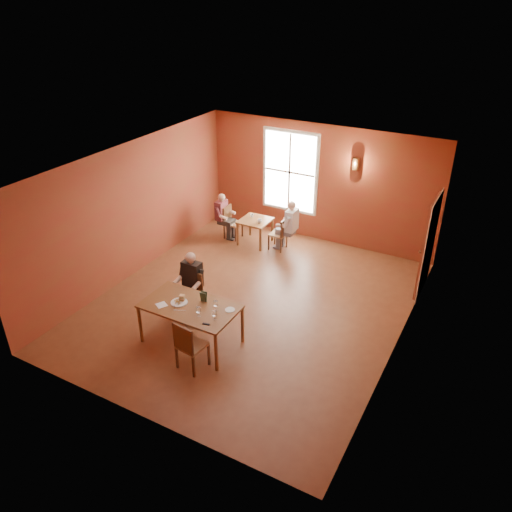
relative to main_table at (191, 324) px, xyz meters
The scene contains 30 objects.
ground 1.70m from the main_table, 77.20° to the left, with size 6.00×7.00×0.01m, color brown.
wall_back 5.24m from the main_table, 85.90° to the left, with size 6.00×0.04×3.00m, color brown.
wall_front 2.21m from the main_table, 79.03° to the right, with size 6.00×0.04×3.00m, color brown.
wall_left 3.28m from the main_table, 148.55° to the left, with size 0.04×7.00×3.00m, color brown.
wall_right 3.89m from the main_table, 25.58° to the left, with size 0.04×7.00×3.00m, color brown.
ceiling 3.08m from the main_table, 77.20° to the left, with size 6.00×7.00×0.04m, color white.
window 5.24m from the main_table, 94.90° to the left, with size 1.36×0.10×1.96m, color white.
door 5.16m from the main_table, 49.79° to the left, with size 0.12×1.04×2.10m, color maroon.
wall_sconce 5.47m from the main_table, 75.82° to the left, with size 0.16×0.16×0.28m, color brown.
main_table is the anchor object (origin of this frame).
chair_diner_main 0.82m from the main_table, 127.57° to the left, with size 0.41×0.41×0.93m, color brown, non-canonical shape.
diner_main 0.83m from the main_table, 128.88° to the left, with size 0.51×0.51×1.27m, color #39241B, non-canonical shape.
chair_empty 0.70m from the main_table, 53.49° to the right, with size 0.43×0.43×0.97m, color #562714, non-canonical shape.
plate_food 0.48m from the main_table, behind, with size 0.31×0.31×0.04m, color white.
sandwich 0.51m from the main_table, 165.92° to the left, with size 0.09×0.09×0.11m, color #E0BE78.
goblet_a 0.71m from the main_table, 12.80° to the left, with size 0.08×0.08×0.20m, color white, non-canonical shape.
goblet_b 0.81m from the main_table, 12.52° to the right, with size 0.07×0.07×0.19m, color white, non-canonical shape.
goblet_c 0.64m from the main_table, 30.79° to the right, with size 0.08×0.08×0.20m, color white, non-canonical shape.
menu_stand 0.58m from the main_table, 57.60° to the left, with size 0.12×0.06×0.20m, color #253C2A.
knife 0.47m from the main_table, 107.91° to the right, with size 0.22×0.02×0.00m, color silver.
napkin 0.65m from the main_table, 152.88° to the right, with size 0.18×0.18×0.01m, color white.
side_plate 0.85m from the main_table, 17.28° to the left, with size 0.18×0.18×0.01m, color white.
sunglasses 0.78m from the main_table, 30.11° to the right, with size 0.13×0.04×0.02m, color black.
second_table 4.21m from the main_table, 102.52° to the left, with size 0.73×0.73×0.65m, color brown, non-canonical shape.
chair_diner_white 4.12m from the main_table, 93.66° to the left, with size 0.37×0.37×0.84m, color #662E14, non-canonical shape.
diner_white 4.12m from the main_table, 93.24° to the left, with size 0.51×0.51×1.26m, color silver, non-canonical shape.
chair_diner_maroon 4.39m from the main_table, 110.83° to the left, with size 0.38×0.38×0.86m, color #592E12, non-canonical shape.
diner_maroon 4.41m from the main_table, 111.19° to the left, with size 0.47×0.47×1.16m, color #591919, non-canonical shape.
cup_a 4.09m from the main_table, 100.27° to the left, with size 0.12×0.12×0.10m, color white.
cup_b 4.36m from the main_table, 104.19° to the left, with size 0.09×0.09×0.08m, color white.
Camera 1 is at (4.23, -7.55, 5.90)m, focal length 35.00 mm.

